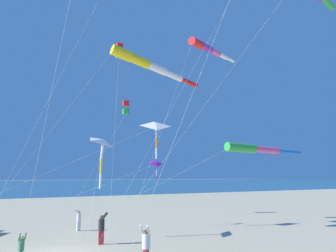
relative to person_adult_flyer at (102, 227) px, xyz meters
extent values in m
cube|color=#B72833|center=(0.00, -0.01, -0.56)|extent=(0.20, 0.30, 0.71)
cylinder|color=#232328|center=(0.00, -0.01, 0.09)|extent=(0.39, 0.39, 0.59)
sphere|color=brown|center=(0.00, -0.01, 0.50)|extent=(0.22, 0.22, 0.22)
cylinder|color=#232328|center=(-0.11, 0.16, 0.54)|extent=(0.16, 0.37, 0.45)
cylinder|color=#232328|center=(0.17, 0.10, 0.54)|extent=(0.16, 0.37, 0.45)
cylinder|color=silver|center=(5.48, -0.12, 0.10)|extent=(0.46, 0.46, 0.59)
sphere|color=#A37551|center=(5.48, -0.12, 0.51)|extent=(0.22, 0.22, 0.22)
cylinder|color=silver|center=(5.69, -0.13, 0.55)|extent=(0.30, 0.33, 0.45)
cylinder|color=silver|center=(5.46, -0.33, 0.55)|extent=(0.30, 0.33, 0.45)
cylinder|color=#3D7F51|center=(2.41, -4.36, -0.14)|extent=(0.27, 0.27, 0.45)
sphere|color=tan|center=(2.41, -4.36, 0.17)|extent=(0.17, 0.17, 0.17)
cylinder|color=#3D7F51|center=(2.51, -4.24, 0.20)|extent=(0.28, 0.09, 0.34)
cylinder|color=#3D7F51|center=(2.53, -4.46, 0.20)|extent=(0.28, 0.09, 0.34)
cube|color=silver|center=(-5.26, 0.33, -0.61)|extent=(0.16, 0.25, 0.61)
cylinder|color=silver|center=(-5.26, 0.33, -0.05)|extent=(0.32, 0.32, 0.50)
sphere|color=#A37551|center=(-5.26, 0.33, 0.29)|extent=(0.19, 0.19, 0.19)
cylinder|color=silver|center=(-5.12, 0.23, 0.33)|extent=(0.12, 0.32, 0.38)
cylinder|color=silver|center=(-5.36, 0.19, 0.33)|extent=(0.12, 0.32, 0.38)
pyramid|color=purple|center=(-4.47, 5.80, 3.65)|extent=(0.62, 0.99, 0.48)
cylinder|color=black|center=(-4.50, 5.80, 3.61)|extent=(0.67, 0.08, 0.56)
cylinder|color=purple|center=(-4.51, 5.81, 3.35)|extent=(0.11, 0.12, 0.43)
cylinder|color=white|center=(-4.52, 5.82, 2.92)|extent=(0.09, 0.09, 0.43)
cylinder|color=purple|center=(-4.50, 5.82, 2.50)|extent=(0.12, 0.09, 0.43)
cylinder|color=white|center=(-6.22, 0.36, 1.33)|extent=(3.45, 10.88, 4.49)
cylinder|color=yellow|center=(-5.11, 3.12, 11.81)|extent=(0.83, 1.71, 1.15)
cylinder|color=yellow|center=(-5.08, 4.62, 11.44)|extent=(0.72, 1.68, 1.04)
cylinder|color=white|center=(-5.06, 6.13, 11.08)|extent=(0.61, 1.65, 0.93)
cylinder|color=white|center=(-5.03, 7.64, 10.71)|extent=(0.50, 1.63, 0.82)
cylinder|color=red|center=(-5.01, 9.14, 10.35)|extent=(0.39, 1.60, 0.72)
cylinder|color=white|center=(-7.21, -1.62, 5.44)|extent=(4.18, 7.99, 12.70)
cylinder|color=white|center=(7.42, 0.90, 5.95)|extent=(3.64, 4.23, 13.72)
cube|color=red|center=(-11.92, 6.50, 9.55)|extent=(0.53, 0.53, 0.49)
cube|color=green|center=(-11.92, 6.50, 8.76)|extent=(0.53, 0.53, 0.49)
cylinder|color=black|center=(-12.15, 6.77, 9.16)|extent=(0.02, 0.02, 1.28)
cylinder|color=black|center=(-12.19, 6.27, 9.16)|extent=(0.02, 0.02, 1.28)
cylinder|color=black|center=(-11.66, 6.72, 9.16)|extent=(0.02, 0.02, 1.28)
cylinder|color=black|center=(-11.70, 6.23, 9.16)|extent=(0.02, 0.02, 1.28)
cylinder|color=white|center=(-7.70, 2.44, 3.80)|extent=(8.45, 8.13, 9.43)
cylinder|color=white|center=(1.42, 4.35, 7.92)|extent=(4.01, 12.35, 17.68)
cylinder|color=white|center=(5.18, -3.48, 9.61)|extent=(1.26, 2.86, 21.05)
pyramid|color=white|center=(-3.54, 5.21, 6.35)|extent=(1.50, 1.93, 0.75)
cylinder|color=black|center=(-3.59, 5.22, 6.26)|extent=(1.26, 0.41, 0.82)
cylinder|color=white|center=(-3.57, 5.25, 5.80)|extent=(0.19, 0.21, 0.77)
cylinder|color=orange|center=(-3.54, 5.27, 5.04)|extent=(0.17, 0.14, 0.77)
cylinder|color=white|center=(-3.53, 5.27, 4.28)|extent=(0.15, 0.14, 0.76)
cylinder|color=white|center=(-6.68, -2.15, 2.65)|extent=(6.20, 14.74, 7.12)
cylinder|color=green|center=(5.33, 12.98, 13.78)|extent=(0.49, 1.35, 0.71)
cylinder|color=white|center=(3.55, 4.61, 6.79)|extent=(4.19, 10.68, 15.41)
cylinder|color=red|center=(-2.37, 8.07, 12.65)|extent=(1.23, 1.68, 0.73)
cylinder|color=purple|center=(-3.01, 9.44, 12.76)|extent=(1.15, 1.64, 0.65)
cylinder|color=#EF4C93|center=(-3.66, 10.81, 12.86)|extent=(1.07, 1.59, 0.56)
cylinder|color=white|center=(-4.30, 12.18, 12.96)|extent=(0.99, 1.55, 0.47)
cylinder|color=white|center=(-4.94, 13.55, 13.07)|extent=(0.91, 1.51, 0.39)
cylinder|color=white|center=(-2.37, 5.03, 5.77)|extent=(0.67, 4.73, 13.36)
pyramid|color=white|center=(-1.61, 0.57, 4.77)|extent=(2.21, 2.28, 0.72)
cylinder|color=black|center=(-1.65, 0.54, 4.66)|extent=(1.23, 1.07, 0.72)
cylinder|color=white|center=(-1.68, 0.52, 4.13)|extent=(0.25, 0.22, 0.88)
cylinder|color=yellow|center=(-1.67, 0.48, 3.26)|extent=(0.26, 0.22, 0.89)
cylinder|color=white|center=(-1.62, 0.45, 2.39)|extent=(0.22, 0.22, 0.88)
cylinder|color=white|center=(0.55, -0.65, 1.84)|extent=(4.41, 2.38, 5.51)
cube|color=red|center=(-7.39, 3.84, 13.22)|extent=(0.49, 0.49, 0.47)
cube|color=green|center=(-7.39, 3.84, 12.47)|extent=(0.49, 0.49, 0.47)
cylinder|color=black|center=(-7.64, 4.06, 12.85)|extent=(0.02, 0.02, 1.22)
cylinder|color=black|center=(-7.62, 3.59, 12.85)|extent=(0.02, 0.02, 1.22)
cylinder|color=black|center=(-7.17, 4.09, 12.85)|extent=(0.02, 0.02, 1.22)
cylinder|color=black|center=(-7.15, 3.62, 12.85)|extent=(0.02, 0.02, 1.22)
cylinder|color=white|center=(-5.10, 2.68, 5.66)|extent=(4.60, 2.34, 13.15)
cylinder|color=green|center=(-0.63, 10.61, 4.71)|extent=(0.73, 2.66, 0.70)
cylinder|color=#EF4C93|center=(-0.71, 13.24, 4.65)|extent=(0.55, 2.65, 0.53)
cylinder|color=blue|center=(-0.79, 15.86, 4.59)|extent=(0.38, 2.64, 0.35)
cylinder|color=white|center=(-3.96, 5.16, 1.83)|extent=(6.76, 8.27, 5.49)
cylinder|color=white|center=(-2.42, -1.44, 9.85)|extent=(1.20, 9.08, 21.52)
camera|label=1|loc=(18.60, -6.86, 2.71)|focal=37.84mm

